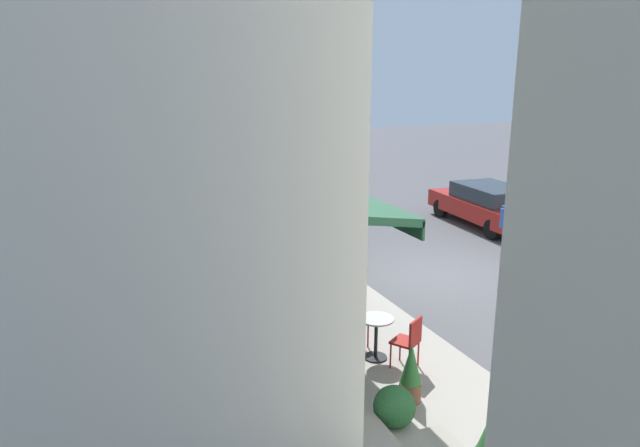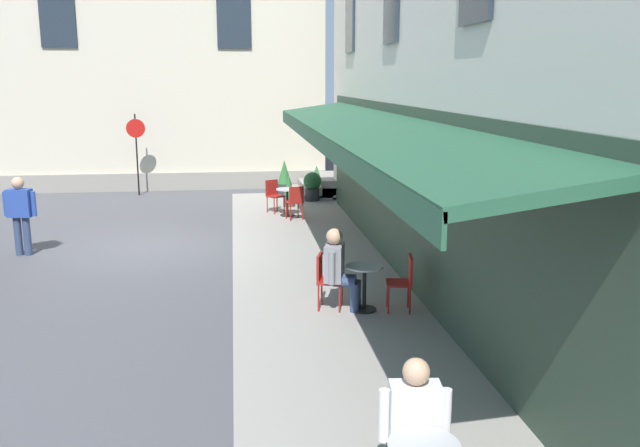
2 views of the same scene
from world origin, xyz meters
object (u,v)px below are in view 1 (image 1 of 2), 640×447
cafe_chair_red_corner_left (410,338)px  cafe_table_streetside (207,190)px  cafe_table_near_entrance (228,225)px  seated_patron_in_grey (242,218)px  cafe_chair_red_by_window (199,186)px  cafe_chair_red_back_row (209,192)px  walking_pedestrian_in_blue (511,222)px  potted_plant_under_sign (394,415)px  potted_plant_mid_terrace (495,441)px  parked_car_red (488,204)px  potted_plant_entrance_right (411,373)px  cafe_table_mid_terrace (376,332)px  cafe_chair_red_kerbside (249,223)px  cafe_chair_red_under_awning (205,225)px  seated_companion_in_white (208,187)px  cafe_chair_red_near_door (352,317)px

cafe_chair_red_corner_left → cafe_table_streetside: bearing=-178.4°
cafe_chair_red_corner_left → cafe_table_near_entrance: bearing=-173.6°
seated_patron_in_grey → cafe_chair_red_by_window: bearing=-179.8°
cafe_chair_red_back_row → walking_pedestrian_in_blue: (9.11, 6.03, 0.43)m
potted_plant_under_sign → potted_plant_mid_terrace: bearing=37.4°
parked_car_red → seated_patron_in_grey: bearing=-99.8°
potted_plant_entrance_right → cafe_chair_red_by_window: bearing=-179.7°
parked_car_red → walking_pedestrian_in_blue: bearing=-29.0°
cafe_table_mid_terrace → cafe_chair_red_back_row: size_ratio=0.82×
cafe_table_near_entrance → cafe_table_mid_terrace: (7.90, 0.61, 0.00)m
cafe_chair_red_kerbside → cafe_chair_red_corner_left: (8.26, 0.34, 0.00)m
potted_plant_under_sign → potted_plant_mid_terrace: potted_plant_mid_terrace is taller
cafe_chair_red_under_awning → seated_companion_in_white: (-4.83, 1.13, 0.14)m
potted_plant_entrance_right → cafe_chair_red_corner_left: bearing=149.6°
seated_patron_in_grey → potted_plant_entrance_right: (9.16, 0.05, -0.26)m
cafe_table_mid_terrace → cafe_chair_red_by_window: (-13.86, -0.23, 0.06)m
cafe_chair_red_back_row → potted_plant_mid_terrace: potted_plant_mid_terrace is taller
cafe_chair_red_under_awning → potted_plant_mid_terrace: 11.33m
cafe_chair_red_corner_left → potted_plant_entrance_right: potted_plant_entrance_right is taller
cafe_chair_red_back_row → potted_plant_mid_terrace: bearing=-0.2°
cafe_table_mid_terrace → cafe_chair_red_by_window: 13.86m
seated_patron_in_grey → potted_plant_entrance_right: seated_patron_in_grey is taller
seated_companion_in_white → walking_pedestrian_in_blue: 11.09m
cafe_table_near_entrance → cafe_table_mid_terrace: size_ratio=1.00×
cafe_table_streetside → potted_plant_mid_terrace: size_ratio=0.66×
cafe_table_mid_terrace → walking_pedestrian_in_blue: walking_pedestrian_in_blue is taller
cafe_chair_red_under_awning → cafe_table_mid_terrace: (8.00, 1.23, -0.06)m
cafe_chair_red_by_window → potted_plant_under_sign: size_ratio=1.03×
cafe_table_near_entrance → cafe_table_mid_terrace: 7.92m
cafe_chair_red_back_row → seated_patron_in_grey: (4.84, -0.08, 0.17)m
walking_pedestrian_in_blue → seated_companion_in_white: bearing=-147.2°
seated_patron_in_grey → cafe_chair_red_kerbside: bearing=74.1°
potted_plant_under_sign → potted_plant_mid_terrace: 1.29m
cafe_chair_red_back_row → cafe_table_near_entrance: bearing=-5.8°
potted_plant_mid_terrace → cafe_chair_red_corner_left: bearing=169.5°
cafe_chair_red_under_awning → potted_plant_entrance_right: size_ratio=0.97×
potted_plant_entrance_right → potted_plant_mid_terrace: 1.90m
cafe_chair_red_corner_left → cafe_chair_red_kerbside: bearing=-177.7°
walking_pedestrian_in_blue → potted_plant_under_sign: bearing=-50.0°
cafe_table_near_entrance → parked_car_red: bearing=79.9°
cafe_table_mid_terrace → cafe_chair_red_corner_left: cafe_chair_red_corner_left is taller
cafe_chair_red_corner_left → cafe_chair_red_by_window: 14.40m
cafe_chair_red_kerbside → cafe_chair_red_near_door: size_ratio=1.00×
potted_plant_mid_terrace → seated_patron_in_grey: bearing=-179.8°
cafe_chair_red_under_awning → potted_plant_under_sign: cafe_chair_red_under_awning is taller
cafe_chair_red_near_door → walking_pedestrian_in_blue: walking_pedestrian_in_blue is taller
cafe_chair_red_kerbside → seated_patron_in_grey: 0.27m
cafe_table_near_entrance → potted_plant_entrance_right: potted_plant_entrance_right is taller
cafe_chair_red_back_row → cafe_chair_red_by_window: bearing=-175.4°
potted_plant_mid_terrace → parked_car_red: bearing=141.6°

